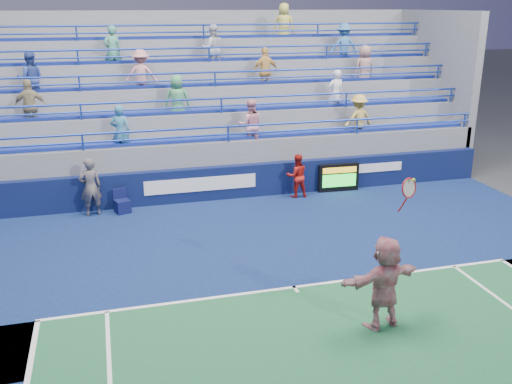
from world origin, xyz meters
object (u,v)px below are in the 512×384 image
object	(u,v)px
judge_chair	(122,205)
tennis_player	(385,282)
line_judge	(90,187)
ball_girl	(297,176)
serve_speed_board	(339,178)

from	to	relation	value
judge_chair	tennis_player	distance (m)	9.23
line_judge	judge_chair	bearing A→B (deg)	165.30
tennis_player	ball_girl	world-z (taller)	tennis_player
line_judge	ball_girl	distance (m)	6.51
serve_speed_board	line_judge	bearing A→B (deg)	-178.50
line_judge	ball_girl	bearing A→B (deg)	166.86
line_judge	ball_girl	size ratio (longest dim) A/B	1.23
line_judge	tennis_player	bearing A→B (deg)	111.40
serve_speed_board	judge_chair	distance (m)	7.20
serve_speed_board	line_judge	world-z (taller)	line_judge
serve_speed_board	judge_chair	bearing A→B (deg)	-178.16
tennis_player	ball_girl	distance (m)	8.06
judge_chair	ball_girl	distance (m)	5.65
judge_chair	line_judge	distance (m)	1.10
serve_speed_board	judge_chair	xyz separation A→B (m)	(-7.19, -0.23, -0.25)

